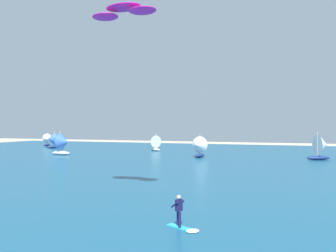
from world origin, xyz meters
name	(u,v)px	position (x,y,z in m)	size (l,w,h in m)	color
ocean	(238,161)	(0.00, 50.14, 0.05)	(160.00, 90.00, 0.10)	navy
kitesurfer	(182,216)	(2.07, 15.77, 0.70)	(2.01, 1.35, 1.67)	#26B2CC
kite	(123,11)	(-3.93, 20.78, 13.59)	(5.27, 2.07, 0.78)	#B21999
sailboat_leading	(46,140)	(-52.67, 69.92, 1.76)	(2.83, 3.23, 3.63)	navy
sailboat_anchored_offshore	(198,147)	(-6.85, 52.92, 1.89)	(2.92, 3.40, 3.90)	navy
sailboat_outermost	(322,147)	(12.07, 55.49, 2.11)	(3.89, 3.49, 4.39)	navy
sailboat_far_right	(63,144)	(-31.13, 49.21, 2.11)	(3.73, 3.15, 4.39)	white
sailboat_far_left	(52,140)	(-45.31, 63.19, 1.98)	(3.43, 3.70, 4.11)	navy
sailboat_center_horizon	(154,143)	(-19.41, 64.16, 1.79)	(3.32, 3.12, 3.69)	silver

